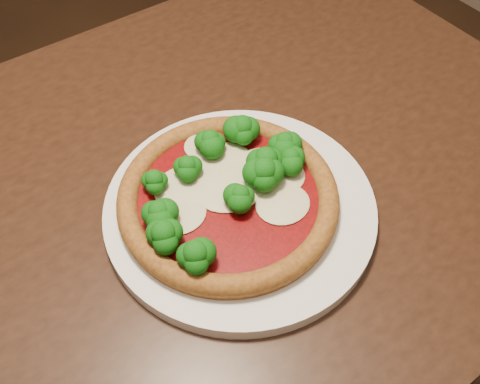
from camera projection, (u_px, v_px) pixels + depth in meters
dining_table at (172, 242)px, 0.75m from camera, size 1.16×0.76×0.75m
plate at (240, 208)px, 0.64m from camera, size 0.32×0.32×0.02m
pizza at (229, 191)px, 0.62m from camera, size 0.26×0.26×0.06m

